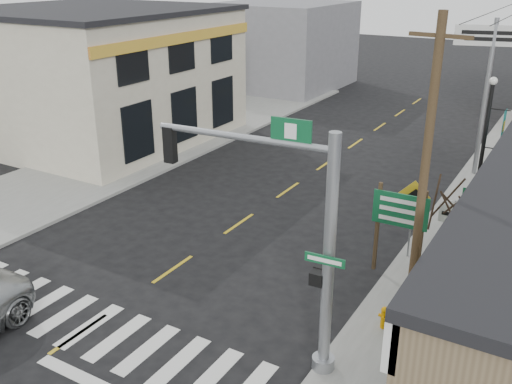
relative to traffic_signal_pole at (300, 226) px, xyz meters
The scene contains 16 objects.
ground 6.88m from the traffic_signal_pole, 161.04° to the right, with size 140.00×140.00×0.00m, color black.
sidewalk_left 18.62m from the traffic_signal_pole, 142.50° to the left, with size 6.00×38.00×0.13m, color gray.
center_line 9.01m from the traffic_signal_pole, 131.90° to the left, with size 0.12×56.00×0.01m, color gold.
crosswalk 6.78m from the traffic_signal_pole, 164.85° to the right, with size 11.00×2.20×0.01m, color silver.
left_building 22.10m from the traffic_signal_pole, 146.76° to the left, with size 12.00×12.00×6.80m, color beige.
bldg_distant_left 34.34m from the traffic_signal_pole, 118.70° to the left, with size 9.00×10.00×6.40m, color slate.
traffic_signal_pole is the anchor object (origin of this frame).
guide_sign 5.48m from the traffic_signal_pole, 81.04° to the left, with size 1.67×0.14×2.93m.
fire_hydrant 4.22m from the traffic_signal_pole, 58.09° to the left, with size 0.20×0.20×0.63m.
ped_crossing_sign 6.82m from the traffic_signal_pole, 82.92° to the left, with size 1.04×0.07×2.68m.
lamp_post 10.75m from the traffic_signal_pole, 78.45° to the left, with size 0.70×0.55×5.41m.
dance_center_sign 16.20m from the traffic_signal_pole, 86.09° to the left, with size 3.25×0.20×6.91m.
bare_tree 4.89m from the traffic_signal_pole, 58.48° to the left, with size 2.17×2.17×4.35m.
shrub_front 4.50m from the traffic_signal_pole, 45.41° to the left, with size 1.38×1.38×1.04m, color #1E3619.
shrub_back 6.54m from the traffic_signal_pole, 62.18° to the left, with size 0.96×0.96×0.72m, color black.
utility_pole_near 3.18m from the traffic_signal_pole, 49.92° to the left, with size 1.41×0.21×8.09m.
Camera 1 is at (10.44, -8.50, 9.10)m, focal length 40.00 mm.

